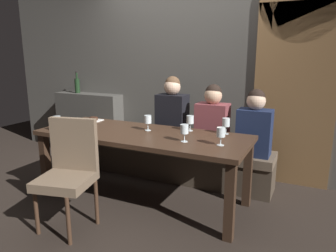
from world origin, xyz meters
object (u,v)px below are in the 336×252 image
diner_redhead (172,112)px  dining_table (142,141)px  wine_glass_near_left (148,120)px  wine_glass_far_right (57,121)px  wine_glass_center_front (221,133)px  banquette_bench (171,160)px  diner_far_end (255,125)px  espresso_cup (86,127)px  chair_near_side (69,167)px  fork_on_table (84,120)px  dessert_plate (93,120)px  wine_glass_far_left (190,120)px  wine_bottle_dark_red (77,85)px  wine_glass_center_back (184,130)px  wine_glass_end_right (226,123)px  diner_bearded (212,119)px

diner_redhead → dining_table: bearing=-91.2°
diner_redhead → wine_glass_near_left: (-0.01, -0.58, 0.01)m
wine_glass_far_right → wine_glass_center_front: 1.71m
banquette_bench → diner_far_end: size_ratio=3.44×
espresso_cup → diner_far_end: bearing=25.5°
dining_table → espresso_cup: size_ratio=18.33×
chair_near_side → espresso_cup: 0.71m
wine_glass_far_right → diner_redhead: bearing=50.7°
wine_glass_far_right → fork_on_table: (-0.15, 0.59, -0.11)m
banquette_bench → dessert_plate: size_ratio=13.16×
espresso_cup → wine_glass_far_left: bearing=21.9°
wine_glass_near_left → espresso_cup: (-0.64, -0.24, -0.09)m
dining_table → wine_bottle_dark_red: (-1.74, 1.03, 0.42)m
diner_redhead → dessert_plate: bearing=-152.2°
dining_table → dessert_plate: (-0.84, 0.26, 0.10)m
chair_near_side → wine_bottle_dark_red: bearing=128.9°
diner_redhead → diner_far_end: diner_redhead is taller
espresso_cup → chair_near_side: bearing=-63.0°
diner_far_end → fork_on_table: (-1.99, -0.41, -0.05)m
wine_bottle_dark_red → wine_glass_near_left: wine_bottle_dark_red is taller
chair_near_side → wine_bottle_dark_red: 2.31m
diner_redhead → wine_glass_center_front: size_ratio=5.05×
diner_far_end → dessert_plate: size_ratio=3.82×
banquette_bench → espresso_cup: espresso_cup is taller
wine_glass_center_back → fork_on_table: (-1.50, 0.38, -0.11)m
dining_table → espresso_cup: espresso_cup is taller
wine_bottle_dark_red → fork_on_table: size_ratio=1.92×
banquette_bench → espresso_cup: (-0.64, -0.82, 0.54)m
wine_glass_center_front → wine_glass_center_back: bearing=-174.8°
wine_glass_end_right → wine_glass_far_right: bearing=-157.7°
espresso_cup → fork_on_table: 0.51m
wine_glass_end_right → dessert_plate: wine_glass_end_right is taller
wine_glass_center_back → diner_bearded: bearing=88.8°
wine_glass_far_left → wine_glass_end_right: (0.38, 0.03, 0.00)m
espresso_cup → dining_table: bearing=10.3°
dining_table → wine_glass_center_back: (0.52, -0.11, 0.20)m
dining_table → banquette_bench: (0.00, 0.70, -0.42)m
wine_glass_center_back → wine_glass_near_left: bearing=155.4°
wine_glass_center_front → dessert_plate: size_ratio=0.86×
banquette_bench → wine_bottle_dark_red: size_ratio=7.67×
diner_far_end → wine_bottle_dark_red: size_ratio=2.23×
wine_glass_near_left → espresso_cup: 0.69m
banquette_bench → espresso_cup: size_ratio=20.83×
banquette_bench → wine_glass_near_left: 0.85m
diner_far_end → wine_glass_center_back: bearing=-122.2°
dining_table → wine_glass_far_left: bearing=36.7°
diner_bearded → wine_glass_near_left: bearing=-133.8°
diner_bearded → wine_glass_far_left: bearing=-108.7°
chair_near_side → wine_glass_far_left: size_ratio=5.98×
fork_on_table → dining_table: bearing=-14.3°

